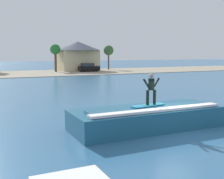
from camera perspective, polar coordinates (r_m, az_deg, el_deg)
The scene contains 9 objects.
ground_plane at distance 15.23m, azimuth 11.88°, elevation -7.98°, with size 260.00×260.00×0.00m, color #306188.
wave_crest at distance 15.39m, azimuth 7.25°, elevation -5.54°, with size 8.25×2.97×1.21m.
surfboard at distance 15.18m, azimuth 7.21°, elevation -3.15°, with size 2.04×0.74×0.06m.
surfer at distance 15.04m, azimuth 7.82°, elevation 0.42°, with size 1.04×0.32×1.66m.
shoreline_bank at distance 57.83m, azimuth -16.49°, elevation 3.08°, with size 120.00×18.43×0.08m.
car_far_shore at distance 61.00m, azimuth -4.65°, elevation 4.41°, with size 4.36×2.15×1.86m.
house_gabled_white at distance 64.61m, azimuth -6.79°, elevation 7.06°, with size 10.09×10.09×6.49m.
tree_tall_bare at distance 61.37m, azimuth -11.23°, elevation 7.64°, with size 2.14×2.14×5.83m.
tree_short_bushy at distance 68.13m, azimuth -0.70°, elevation 7.73°, with size 2.36×2.36×5.80m.
Camera 1 is at (-8.98, -11.64, 3.96)m, focal length 45.88 mm.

